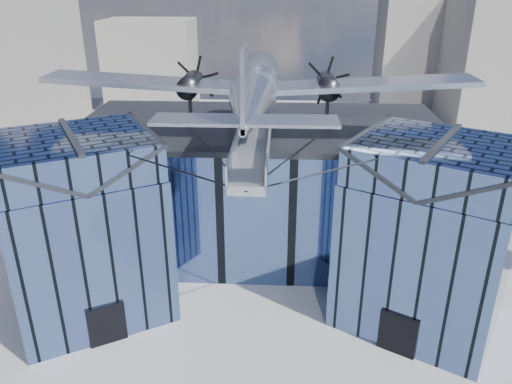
{
  "coord_description": "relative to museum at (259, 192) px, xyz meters",
  "views": [
    {
      "loc": [
        1.54,
        -27.91,
        20.13
      ],
      "look_at": [
        0.0,
        2.0,
        7.2
      ],
      "focal_mm": 35.0,
      "sensor_mm": 36.0,
      "label": 1
    }
  ],
  "objects": [
    {
      "name": "ground_plane",
      "position": [
        -0.0,
        -5.82,
        -5.54
      ],
      "size": [
        120.0,
        120.0,
        0.0
      ],
      "primitive_type": "plane",
      "color": "gray"
    },
    {
      "name": "museum",
      "position": [
        0.0,
        0.0,
        0.0
      ],
      "size": [
        32.88,
        24.5,
        17.6
      ],
      "color": "#465E8F",
      "rests_on": "ground"
    },
    {
      "name": "bg_towers",
      "position": [
        1.45,
        44.67,
        4.47
      ],
      "size": [
        77.0,
        24.5,
        26.0
      ],
      "color": "gray",
      "rests_on": "ground"
    }
  ]
}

